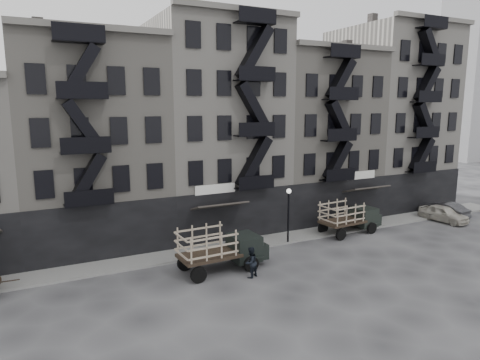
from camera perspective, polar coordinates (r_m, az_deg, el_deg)
name	(u,v)px	position (r m, az deg, el deg)	size (l,w,h in m)	color
ground	(271,261)	(29.67, 4.19, -10.71)	(140.00, 140.00, 0.00)	#38383A
sidewalk	(246,244)	(32.73, 0.82, -8.52)	(55.00, 2.50, 0.15)	slate
building_midwest	(91,145)	(34.02, -19.28, 4.45)	(10.00, 11.35, 16.20)	gray
building_center	(214,128)	(36.56, -3.54, 6.93)	(10.00, 11.35, 18.20)	#ABA69D
building_mideast	(310,136)	(41.55, 9.34, 5.82)	(10.00, 11.35, 16.20)	gray
building_east	(389,118)	(47.99, 19.23, 7.75)	(10.00, 11.35, 19.20)	#ABA69D
lamp_post	(289,208)	(32.46, 6.49, -3.76)	(0.36, 0.36, 4.28)	black
stake_truck_west	(221,246)	(27.49, -2.58, -8.72)	(5.92, 2.65, 2.92)	black
stake_truck_east	(350,215)	(36.28, 14.43, -4.51)	(5.61, 2.61, 2.75)	black
car_east	(444,214)	(42.94, 25.50, -4.06)	(1.75, 4.35, 1.48)	#B3AEA1
car_far	(444,209)	(44.56, 25.52, -3.57)	(1.57, 4.50, 1.48)	#28282B
pedestrian_mid	(251,262)	(26.67, 1.43, -10.91)	(0.94, 0.73, 1.93)	black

